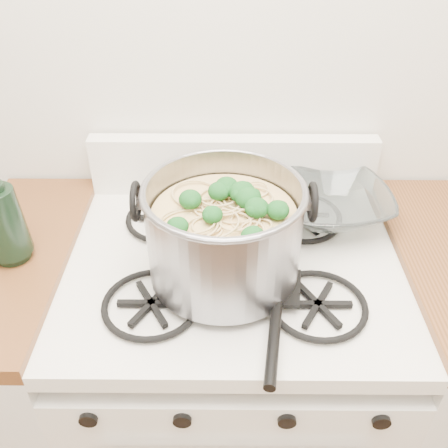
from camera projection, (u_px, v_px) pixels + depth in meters
gas_range at (232, 385)px, 1.42m from camera, size 0.76×0.66×0.92m
counter_left at (54, 378)px, 1.41m from camera, size 0.25×0.65×0.92m
stock_pot at (224, 234)px, 1.02m from camera, size 0.36×0.33×0.22m
spatula at (279, 284)px, 1.03m from camera, size 0.33×0.35×0.02m
glass_bowl at (331, 209)px, 1.24m from camera, size 0.13×0.13×0.03m
bottle at (0, 212)px, 1.05m from camera, size 0.12×0.12×0.25m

